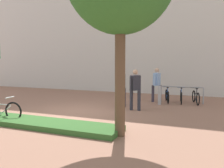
{
  "coord_description": "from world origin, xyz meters",
  "views": [
    {
      "loc": [
        4.84,
        -8.14,
        2.01
      ],
      "look_at": [
        0.91,
        1.48,
        1.06
      ],
      "focal_mm": 37.94,
      "sensor_mm": 36.0,
      "label": 1
    }
  ],
  "objects_px": {
    "bollard_steel": "(160,95)",
    "person_suited_navy": "(135,87)",
    "person_shirt_blue": "(157,83)",
    "bike_at_sign": "(1,110)",
    "bike_rack_cluster": "(181,96)",
    "person_suited_dark": "(121,85)"
  },
  "relations": [
    {
      "from": "bollard_steel",
      "to": "person_suited_navy",
      "type": "distance_m",
      "value": 1.95
    },
    {
      "from": "bollard_steel",
      "to": "person_shirt_blue",
      "type": "height_order",
      "value": "person_shirt_blue"
    },
    {
      "from": "person_shirt_blue",
      "to": "bike_at_sign",
      "type": "bearing_deg",
      "value": -126.23
    },
    {
      "from": "bike_rack_cluster",
      "to": "person_shirt_blue",
      "type": "relative_size",
      "value": 1.23
    },
    {
      "from": "bollard_steel",
      "to": "bike_at_sign",
      "type": "bearing_deg",
      "value": -131.73
    },
    {
      "from": "bike_at_sign",
      "to": "person_suited_navy",
      "type": "height_order",
      "value": "person_suited_navy"
    },
    {
      "from": "bike_at_sign",
      "to": "bollard_steel",
      "type": "distance_m",
      "value": 6.85
    },
    {
      "from": "bike_rack_cluster",
      "to": "bike_at_sign",
      "type": "bearing_deg",
      "value": -132.48
    },
    {
      "from": "bollard_steel",
      "to": "person_suited_dark",
      "type": "xyz_separation_m",
      "value": [
        -1.55,
        -1.16,
        0.53
      ]
    },
    {
      "from": "bike_at_sign",
      "to": "person_shirt_blue",
      "type": "relative_size",
      "value": 0.97
    },
    {
      "from": "bike_at_sign",
      "to": "person_suited_navy",
      "type": "xyz_separation_m",
      "value": [
        3.87,
        3.37,
        0.63
      ]
    },
    {
      "from": "person_shirt_blue",
      "to": "bollard_steel",
      "type": "bearing_deg",
      "value": -67.56
    },
    {
      "from": "bollard_steel",
      "to": "person_shirt_blue",
      "type": "distance_m",
      "value": 0.93
    },
    {
      "from": "bike_at_sign",
      "to": "bike_rack_cluster",
      "type": "height_order",
      "value": "bike_at_sign"
    },
    {
      "from": "bike_at_sign",
      "to": "bollard_steel",
      "type": "bearing_deg",
      "value": 48.27
    },
    {
      "from": "bike_rack_cluster",
      "to": "bollard_steel",
      "type": "height_order",
      "value": "bollard_steel"
    },
    {
      "from": "person_suited_navy",
      "to": "bollard_steel",
      "type": "bearing_deg",
      "value": 68.31
    },
    {
      "from": "bike_at_sign",
      "to": "person_shirt_blue",
      "type": "height_order",
      "value": "person_shirt_blue"
    },
    {
      "from": "bike_at_sign",
      "to": "person_shirt_blue",
      "type": "xyz_separation_m",
      "value": [
        4.27,
        5.82,
        0.63
      ]
    },
    {
      "from": "bike_rack_cluster",
      "to": "person_suited_navy",
      "type": "bearing_deg",
      "value": -121.61
    },
    {
      "from": "person_suited_navy",
      "to": "person_suited_dark",
      "type": "relative_size",
      "value": 1.0
    },
    {
      "from": "bike_rack_cluster",
      "to": "person_shirt_blue",
      "type": "height_order",
      "value": "person_shirt_blue"
    }
  ]
}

